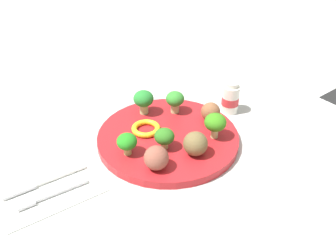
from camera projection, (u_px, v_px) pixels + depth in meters
name	position (u px, v px, depth m)	size (l,w,h in m)	color
ground_plane	(168.00, 141.00, 0.75)	(4.00, 4.00, 0.00)	#B2B2AD
plate	(168.00, 138.00, 0.75)	(0.28, 0.28, 0.02)	red
broccoli_floret_back_right	(164.00, 137.00, 0.69)	(0.04, 0.04, 0.04)	#A5B96E
broccoli_floret_far_rim	(175.00, 100.00, 0.79)	(0.04, 0.04, 0.05)	#ACBB7D
broccoli_floret_front_left	(215.00, 123.00, 0.72)	(0.04, 0.04, 0.05)	#AAC77E
broccoli_floret_center	(125.00, 141.00, 0.68)	(0.04, 0.04, 0.04)	#A7BB68
broccoli_floret_back_left	(144.00, 100.00, 0.79)	(0.04, 0.04, 0.05)	#A2C17D
meatball_mid_left	(194.00, 144.00, 0.68)	(0.05, 0.05, 0.05)	brown
meatball_near_rim	(211.00, 112.00, 0.77)	(0.04, 0.04, 0.04)	brown
meatball_front_left	(156.00, 158.00, 0.65)	(0.04, 0.04, 0.04)	brown
pepper_ring_front_left	(146.00, 128.00, 0.75)	(0.06, 0.06, 0.01)	yellow
napkin	(49.00, 188.00, 0.64)	(0.17, 0.12, 0.01)	white
fork	(48.00, 194.00, 0.62)	(0.12, 0.03, 0.01)	silver
knife	(41.00, 182.00, 0.64)	(0.15, 0.03, 0.01)	white
yogurt_bottle	(232.00, 99.00, 0.82)	(0.04, 0.04, 0.07)	white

